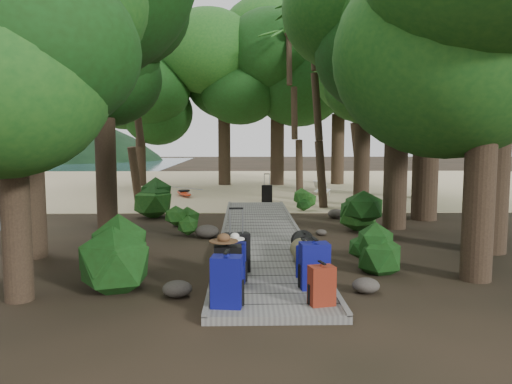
{
  "coord_description": "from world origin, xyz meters",
  "views": [
    {
      "loc": [
        -0.44,
        -11.33,
        2.44
      ],
      "look_at": [
        -0.1,
        2.32,
        1.0
      ],
      "focal_mm": 35.0,
      "sensor_mm": 36.0,
      "label": 1
    }
  ],
  "objects_px": {
    "backpack_left_a": "(227,279)",
    "lone_suitcase_on_sand": "(267,194)",
    "backpack_left_b": "(228,265)",
    "backpack_right_d": "(307,259)",
    "backpack_right_b": "(314,263)",
    "kayak": "(184,192)",
    "backpack_left_c": "(234,261)",
    "backpack_right_a": "(322,283)",
    "suitcase_on_boardwalk": "(236,253)",
    "duffel_right_black": "(304,244)",
    "backpack_right_c": "(308,259)",
    "sun_lounger": "(323,188)",
    "duffel_right_khaki": "(303,252)"
  },
  "relations": [
    {
      "from": "backpack_right_d",
      "to": "duffel_right_khaki",
      "type": "relative_size",
      "value": 0.81
    },
    {
      "from": "duffel_right_black",
      "to": "backpack_right_d",
      "type": "bearing_deg",
      "value": -91.02
    },
    {
      "from": "backpack_right_c",
      "to": "backpack_right_b",
      "type": "bearing_deg",
      "value": -65.53
    },
    {
      "from": "backpack_right_a",
      "to": "backpack_right_c",
      "type": "distance_m",
      "value": 1.43
    },
    {
      "from": "backpack_right_a",
      "to": "kayak",
      "type": "xyz_separation_m",
      "value": [
        -3.64,
        14.46,
        -0.23
      ]
    },
    {
      "from": "backpack_right_b",
      "to": "duffel_right_black",
      "type": "relative_size",
      "value": 1.14
    },
    {
      "from": "duffel_right_khaki",
      "to": "duffel_right_black",
      "type": "relative_size",
      "value": 0.88
    },
    {
      "from": "backpack_left_c",
      "to": "duffel_right_khaki",
      "type": "relative_size",
      "value": 1.17
    },
    {
      "from": "backpack_left_b",
      "to": "kayak",
      "type": "distance_m",
      "value": 13.92
    },
    {
      "from": "backpack_right_b",
      "to": "backpack_right_c",
      "type": "xyz_separation_m",
      "value": [
        -0.01,
        0.64,
        -0.1
      ]
    },
    {
      "from": "backpack_left_a",
      "to": "duffel_right_black",
      "type": "relative_size",
      "value": 1.13
    },
    {
      "from": "duffel_right_black",
      "to": "backpack_right_a",
      "type": "bearing_deg",
      "value": -88.53
    },
    {
      "from": "backpack_right_c",
      "to": "lone_suitcase_on_sand",
      "type": "relative_size",
      "value": 0.93
    },
    {
      "from": "backpack_right_d",
      "to": "sun_lounger",
      "type": "xyz_separation_m",
      "value": [
        2.42,
        13.49,
        -0.07
      ]
    },
    {
      "from": "backpack_left_b",
      "to": "lone_suitcase_on_sand",
      "type": "relative_size",
      "value": 1.18
    },
    {
      "from": "backpack_right_a",
      "to": "duffel_right_black",
      "type": "xyz_separation_m",
      "value": [
        0.13,
        3.07,
        -0.09
      ]
    },
    {
      "from": "backpack_right_b",
      "to": "kayak",
      "type": "height_order",
      "value": "backpack_right_b"
    },
    {
      "from": "backpack_left_b",
      "to": "sun_lounger",
      "type": "height_order",
      "value": "backpack_left_b"
    },
    {
      "from": "backpack_left_c",
      "to": "backpack_right_b",
      "type": "height_order",
      "value": "backpack_right_b"
    },
    {
      "from": "backpack_right_d",
      "to": "duffel_right_black",
      "type": "xyz_separation_m",
      "value": [
        0.12,
        1.38,
        -0.03
      ]
    },
    {
      "from": "suitcase_on_boardwalk",
      "to": "lone_suitcase_on_sand",
      "type": "relative_size",
      "value": 1.05
    },
    {
      "from": "sun_lounger",
      "to": "backpack_right_a",
      "type": "bearing_deg",
      "value": -82.08
    },
    {
      "from": "backpack_left_b",
      "to": "lone_suitcase_on_sand",
      "type": "bearing_deg",
      "value": 83.43
    },
    {
      "from": "backpack_left_a",
      "to": "backpack_right_d",
      "type": "relative_size",
      "value": 1.59
    },
    {
      "from": "duffel_right_black",
      "to": "kayak",
      "type": "relative_size",
      "value": 0.2
    },
    {
      "from": "sun_lounger",
      "to": "duffel_right_black",
      "type": "bearing_deg",
      "value": -83.76
    },
    {
      "from": "backpack_right_d",
      "to": "sun_lounger",
      "type": "relative_size",
      "value": 0.29
    },
    {
      "from": "backpack_right_c",
      "to": "kayak",
      "type": "relative_size",
      "value": 0.17
    },
    {
      "from": "backpack_left_b",
      "to": "lone_suitcase_on_sand",
      "type": "height_order",
      "value": "backpack_left_b"
    },
    {
      "from": "duffel_right_black",
      "to": "kayak",
      "type": "height_order",
      "value": "duffel_right_black"
    },
    {
      "from": "backpack_left_a",
      "to": "backpack_right_b",
      "type": "height_order",
      "value": "backpack_right_b"
    },
    {
      "from": "duffel_right_black",
      "to": "suitcase_on_boardwalk",
      "type": "relative_size",
      "value": 1.02
    },
    {
      "from": "backpack_left_c",
      "to": "sun_lounger",
      "type": "relative_size",
      "value": 0.42
    },
    {
      "from": "backpack_right_c",
      "to": "duffel_right_black",
      "type": "relative_size",
      "value": 0.86
    },
    {
      "from": "backpack_right_d",
      "to": "kayak",
      "type": "height_order",
      "value": "backpack_right_d"
    },
    {
      "from": "duffel_right_black",
      "to": "lone_suitcase_on_sand",
      "type": "distance_m",
      "value": 9.39
    },
    {
      "from": "backpack_right_c",
      "to": "suitcase_on_boardwalk",
      "type": "bearing_deg",
      "value": -173.11
    },
    {
      "from": "backpack_left_c",
      "to": "backpack_right_a",
      "type": "distance_m",
      "value": 1.7
    },
    {
      "from": "backpack_left_c",
      "to": "kayak",
      "type": "bearing_deg",
      "value": 105.18
    },
    {
      "from": "backpack_left_a",
      "to": "backpack_right_a",
      "type": "bearing_deg",
      "value": 8.78
    },
    {
      "from": "suitcase_on_boardwalk",
      "to": "backpack_right_a",
      "type": "bearing_deg",
      "value": -73.16
    },
    {
      "from": "backpack_left_b",
      "to": "backpack_right_d",
      "type": "height_order",
      "value": "backpack_left_b"
    },
    {
      "from": "backpack_left_a",
      "to": "suitcase_on_boardwalk",
      "type": "height_order",
      "value": "backpack_left_a"
    },
    {
      "from": "backpack_right_c",
      "to": "lone_suitcase_on_sand",
      "type": "height_order",
      "value": "backpack_right_c"
    },
    {
      "from": "backpack_right_c",
      "to": "backpack_right_d",
      "type": "distance_m",
      "value": 0.26
    },
    {
      "from": "backpack_left_a",
      "to": "lone_suitcase_on_sand",
      "type": "height_order",
      "value": "backpack_left_a"
    },
    {
      "from": "backpack_left_b",
      "to": "sun_lounger",
      "type": "bearing_deg",
      "value": 74.44
    },
    {
      "from": "duffel_right_khaki",
      "to": "suitcase_on_boardwalk",
      "type": "distance_m",
      "value": 1.41
    },
    {
      "from": "backpack_left_c",
      "to": "lone_suitcase_on_sand",
      "type": "bearing_deg",
      "value": 89.6
    },
    {
      "from": "backpack_right_a",
      "to": "backpack_right_b",
      "type": "bearing_deg",
      "value": 76.14
    }
  ]
}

